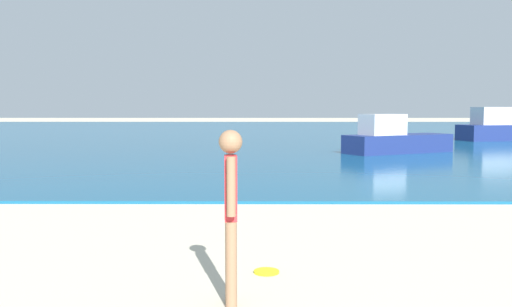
# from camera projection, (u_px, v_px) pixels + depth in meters

# --- Properties ---
(water) EXTENTS (160.00, 60.00, 0.06)m
(water) POSITION_uv_depth(u_px,v_px,m) (260.00, 133.00, 40.55)
(water) COLOR #14567F
(water) RESTS_ON ground
(person_standing) EXTENTS (0.22, 0.39, 1.68)m
(person_standing) POSITION_uv_depth(u_px,v_px,m) (231.00, 206.00, 5.15)
(person_standing) COLOR #936B4C
(person_standing) RESTS_ON ground
(frisbee) EXTENTS (0.29, 0.29, 0.03)m
(frisbee) POSITION_uv_depth(u_px,v_px,m) (266.00, 272.00, 6.23)
(frisbee) COLOR yellow
(frisbee) RESTS_ON ground
(boat_near) EXTENTS (4.78, 3.46, 1.57)m
(boat_near) POSITION_uv_depth(u_px,v_px,m) (395.00, 139.00, 22.04)
(boat_near) COLOR navy
(boat_near) RESTS_ON water
(boat_far) EXTENTS (5.73, 3.00, 1.86)m
(boat_far) POSITION_uv_depth(u_px,v_px,m) (504.00, 129.00, 30.54)
(boat_far) COLOR navy
(boat_far) RESTS_ON water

